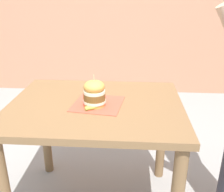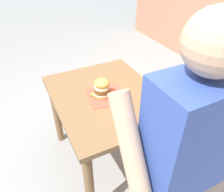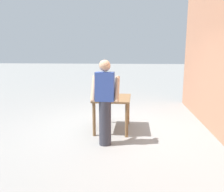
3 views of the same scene
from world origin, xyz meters
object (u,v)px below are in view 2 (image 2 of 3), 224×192
at_px(patio_table, 107,108).
at_px(pickle_spear, 95,95).
at_px(diner_across_table, 176,179).
at_px(sandwich, 102,88).

xyz_separation_m(patio_table, pickle_spear, (0.10, -0.01, 0.15)).
bearing_deg(diner_across_table, patio_table, -93.18).
xyz_separation_m(patio_table, diner_across_table, (0.05, 0.91, 0.23)).
height_order(patio_table, sandwich, sandwich).
bearing_deg(patio_table, pickle_spear, -6.38).
relative_size(patio_table, sandwich, 5.52).
bearing_deg(sandwich, pickle_spear, -13.60).
bearing_deg(pickle_spear, diner_across_table, 93.16).
bearing_deg(pickle_spear, sandwich, 166.40).
bearing_deg(diner_across_table, pickle_spear, -86.84).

